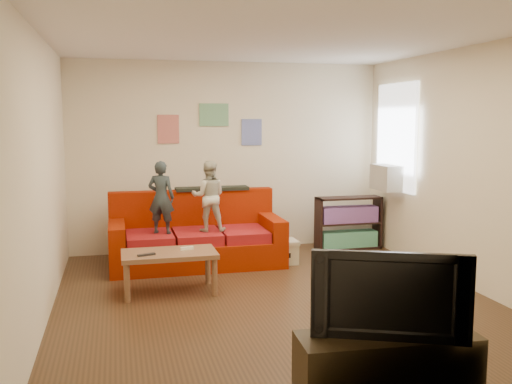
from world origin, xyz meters
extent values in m
cube|color=#472F1B|center=(0.00, 0.00, -0.01)|extent=(4.50, 5.00, 0.01)
cube|color=white|center=(0.00, 0.00, 2.71)|extent=(4.50, 5.00, 0.01)
cube|color=#F1E3BF|center=(0.00, 2.50, 1.35)|extent=(4.50, 0.01, 2.70)
cube|color=#F1E3BF|center=(0.00, -2.50, 1.35)|extent=(4.50, 0.01, 2.70)
cube|color=#F1E3BF|center=(-2.25, 0.00, 1.35)|extent=(0.01, 5.00, 2.70)
cube|color=#F1E3BF|center=(2.25, 0.00, 1.35)|extent=(0.01, 5.00, 2.70)
cube|color=#8D1B01|center=(-0.59, 1.64, 0.17)|extent=(2.21, 0.99, 0.33)
cube|color=#8D1B01|center=(-0.59, 2.03, 0.63)|extent=(2.21, 0.20, 0.61)
cube|color=#8D1B01|center=(-1.60, 1.64, 0.47)|extent=(0.20, 0.99, 0.28)
cube|color=#8D1B01|center=(0.41, 1.64, 0.47)|extent=(0.20, 0.99, 0.28)
cube|color=maroon|center=(-1.19, 1.56, 0.40)|extent=(0.57, 0.75, 0.13)
cube|color=maroon|center=(-0.59, 1.56, 0.40)|extent=(0.57, 0.75, 0.13)
cube|color=maroon|center=(0.01, 1.56, 0.40)|extent=(0.57, 0.75, 0.13)
cube|color=black|center=(-0.31, 2.03, 0.95)|extent=(0.99, 0.24, 0.04)
imported|color=#293338|center=(-1.04, 1.54, 0.92)|extent=(0.39, 0.33, 0.92)
imported|color=beige|center=(-0.44, 1.54, 0.92)|extent=(0.49, 0.41, 0.90)
cube|color=brown|center=(-1.04, 0.53, 0.43)|extent=(1.02, 0.56, 0.05)
cylinder|color=brown|center=(-1.50, 0.30, 0.20)|extent=(0.06, 0.06, 0.41)
cylinder|color=brown|center=(-0.58, 0.30, 0.20)|extent=(0.06, 0.06, 0.41)
cylinder|color=brown|center=(-1.50, 0.76, 0.20)|extent=(0.06, 0.06, 0.41)
cylinder|color=brown|center=(-0.58, 0.76, 0.20)|extent=(0.06, 0.06, 0.41)
cube|color=black|center=(-1.29, 0.41, 0.47)|extent=(0.20, 0.10, 0.02)
cube|color=white|center=(-0.84, 0.58, 0.48)|extent=(0.15, 0.07, 0.03)
cube|color=black|center=(1.24, 2.05, 0.38)|extent=(0.03, 0.29, 0.76)
cube|color=black|center=(2.16, 2.05, 0.38)|extent=(0.03, 0.29, 0.76)
cube|color=black|center=(1.70, 2.05, 0.01)|extent=(0.96, 0.29, 0.03)
cube|color=black|center=(1.70, 2.05, 0.75)|extent=(0.96, 0.29, 0.03)
cube|color=black|center=(1.70, 2.05, 0.38)|extent=(0.90, 0.29, 0.02)
cube|color=#3F8C6C|center=(1.70, 2.05, 0.14)|extent=(0.84, 0.24, 0.23)
cube|color=#6A3F8C|center=(1.70, 2.05, 0.51)|extent=(0.84, 0.24, 0.23)
cube|color=white|center=(2.22, 1.65, 1.64)|extent=(0.04, 1.08, 1.48)
cube|color=#B7B2A3|center=(2.10, 1.65, 1.08)|extent=(0.28, 0.55, 0.35)
cube|color=#D87266|center=(-0.85, 2.48, 1.75)|extent=(0.30, 0.01, 0.40)
cube|color=#72B27F|center=(-0.20, 2.48, 1.95)|extent=(0.42, 0.01, 0.32)
cube|color=#727FCC|center=(0.35, 2.48, 1.70)|extent=(0.30, 0.01, 0.38)
cube|color=beige|center=(0.49, 1.46, 0.13)|extent=(0.43, 0.32, 0.26)
cube|color=beige|center=(0.49, 1.46, 0.28)|extent=(0.45, 0.34, 0.05)
cube|color=black|center=(0.49, 1.29, 0.14)|extent=(0.19, 0.00, 0.06)
cube|color=black|center=(0.17, -2.24, 0.23)|extent=(1.25, 0.48, 0.46)
imported|color=black|center=(0.17, -2.24, 0.76)|extent=(1.00, 0.53, 0.59)
sphere|color=silver|center=(0.48, 1.43, 0.05)|extent=(0.12, 0.12, 0.10)
camera|label=1|loc=(-1.58, -5.59, 1.91)|focal=40.00mm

